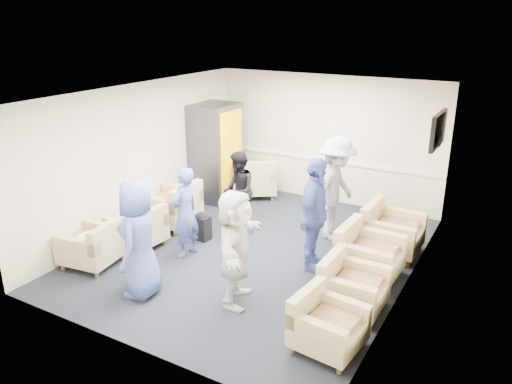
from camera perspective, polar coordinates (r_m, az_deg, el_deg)
The scene contains 25 objects.
floor at distance 8.62m, azimuth -0.01°, elevation -6.86°, with size 6.00×6.00×0.00m, color black.
ceiling at distance 7.80m, azimuth -0.02°, elevation 11.19°, with size 6.00×6.00×0.00m, color silver.
back_wall at distance 10.73m, azimuth 7.98°, elevation 5.99°, with size 5.00×0.02×2.70m, color beige.
front_wall at distance 5.88m, azimuth -14.73°, elevation -6.20°, with size 5.00×0.02×2.70m, color beige.
left_wall at distance 9.55m, azimuth -13.20°, elevation 3.95°, with size 0.02×6.00×2.70m, color beige.
right_wall at distance 7.28m, azimuth 17.36°, elevation -1.37°, with size 0.02×6.00×2.70m, color beige.
chair_rail at distance 10.82m, azimuth 7.83°, elevation 3.65°, with size 4.98×0.04×0.06m, color white.
tv at distance 8.80m, azimuth 20.11°, elevation 6.65°, with size 0.10×1.00×0.58m.
armchair_left_near at distance 8.46m, azimuth -17.98°, elevation -5.99°, with size 0.92×0.92×0.65m.
armchair_left_mid at distance 8.89m, azimuth -13.27°, elevation -4.27°, with size 0.88×0.88×0.65m.
armchair_left_far at distance 9.66m, azimuth -9.44°, elevation -1.76°, with size 0.93×0.93×0.73m.
armchair_right_near at distance 6.27m, azimuth 7.87°, elevation -14.94°, with size 0.84×0.84×0.61m.
armchair_right_midnear at distance 7.05m, azimuth 10.68°, elevation -10.72°, with size 0.81×0.81×0.65m.
armchair_right_midfar at distance 7.88m, azimuth 12.45°, elevation -7.16°, with size 0.92×0.92×0.71m.
armchair_right_far at distance 8.77m, azimuth 14.96°, elevation -4.47°, with size 0.92×0.92×0.73m.
armchair_corner at distance 11.06m, azimuth -0.26°, elevation 1.35°, with size 1.30×1.30×0.75m.
vending_machine at distance 10.82m, azimuth -4.66°, elevation 4.56°, with size 0.84×0.99×2.08m.
backpack at distance 9.04m, azimuth -6.24°, elevation -3.79°, with size 0.33×0.25×0.53m.
pillow at distance 8.40m, azimuth -18.16°, elevation -4.97°, with size 0.42×0.32×0.12m, color white.
person_front_left at distance 7.23m, azimuth -13.21°, elevation -5.25°, with size 0.85×0.55×1.73m, color #4555A6.
person_mid_left at distance 8.29m, azimuth -8.10°, elevation -2.33°, with size 0.56×0.37×1.55m, color #4555A6.
person_back_left at distance 9.31m, azimuth -2.02°, elevation 0.15°, with size 0.72×0.56×1.48m, color black.
person_back_right at distance 8.93m, azimuth 9.12°, elevation 0.35°, with size 1.21×0.69×1.87m, color beige.
person_mid_right at distance 7.78m, azimuth 6.68°, elevation -2.60°, with size 1.08×0.45×1.84m, color #4555A6.
person_front_right at distance 6.87m, azimuth -2.33°, elevation -6.40°, with size 1.55×0.49×1.67m, color silver.
Camera 1 is at (3.82, -6.71, 3.85)m, focal length 35.00 mm.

